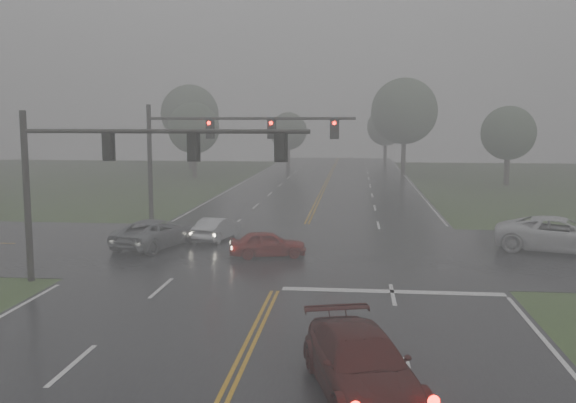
# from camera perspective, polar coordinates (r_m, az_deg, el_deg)

# --- Properties ---
(main_road) EXTENTS (18.00, 160.00, 0.02)m
(main_road) POSITION_cam_1_polar(r_m,az_deg,el_deg) (30.76, 0.23, -5.08)
(main_road) COLOR black
(main_road) RESTS_ON ground
(cross_street) EXTENTS (120.00, 14.00, 0.02)m
(cross_street) POSITION_cam_1_polar(r_m,az_deg,el_deg) (32.70, 0.58, -4.33)
(cross_street) COLOR black
(cross_street) RESTS_ON ground
(stop_bar) EXTENTS (8.50, 0.50, 0.01)m
(stop_bar) POSITION_cam_1_polar(r_m,az_deg,el_deg) (25.21, 9.23, -7.97)
(stop_bar) COLOR silver
(stop_bar) RESTS_ON ground
(sedan_maroon) EXTENTS (3.46, 5.63, 1.52)m
(sedan_maroon) POSITION_cam_1_polar(r_m,az_deg,el_deg) (16.28, 6.46, -16.67)
(sedan_maroon) COLOR #3D0C0B
(sedan_maroon) RESTS_ON ground
(sedan_red) EXTENTS (3.95, 2.29, 1.26)m
(sedan_red) POSITION_cam_1_polar(r_m,az_deg,el_deg) (31.07, -1.81, -4.95)
(sedan_red) COLOR maroon
(sedan_red) RESTS_ON ground
(sedan_silver) EXTENTS (2.11, 3.98, 1.25)m
(sedan_silver) POSITION_cam_1_polar(r_m,az_deg,el_deg) (35.52, -6.32, -3.44)
(sedan_silver) COLOR #B2B5BA
(sedan_silver) RESTS_ON ground
(car_grey) EXTENTS (3.89, 5.75, 1.46)m
(car_grey) POSITION_cam_1_polar(r_m,az_deg,el_deg) (34.07, -11.65, -4.01)
(car_grey) COLOR slate
(car_grey) RESTS_ON ground
(pickup_white) EXTENTS (6.84, 4.69, 1.74)m
(pickup_white) POSITION_cam_1_polar(r_m,az_deg,el_deg) (34.92, 23.02, -4.17)
(pickup_white) COLOR silver
(pickup_white) RESTS_ON ground
(signal_gantry_near) EXTENTS (11.64, 0.30, 6.96)m
(signal_gantry_near) POSITION_cam_1_polar(r_m,az_deg,el_deg) (26.43, -15.57, 3.27)
(signal_gantry_near) COLOR black
(signal_gantry_near) RESTS_ON ground
(signal_gantry_far) EXTENTS (13.36, 0.38, 7.54)m
(signal_gantry_far) POSITION_cam_1_polar(r_m,az_deg,el_deg) (41.27, -6.77, 5.46)
(signal_gantry_far) COLOR black
(signal_gantry_far) RESTS_ON ground
(tree_nw_a) EXTENTS (5.79, 5.79, 8.51)m
(tree_nw_a) POSITION_cam_1_polar(r_m,az_deg,el_deg) (73.39, -8.39, 6.47)
(tree_nw_a) COLOR #372D23
(tree_nw_a) RESTS_ON ground
(tree_ne_a) EXTENTS (7.80, 7.80, 11.46)m
(tree_ne_a) POSITION_cam_1_polar(r_m,az_deg,el_deg) (77.26, 10.30, 7.91)
(tree_ne_a) COLOR #372D23
(tree_ne_a) RESTS_ON ground
(tree_n_mid) EXTENTS (5.14, 5.14, 7.55)m
(tree_n_mid) POSITION_cam_1_polar(r_m,az_deg,el_deg) (88.26, 0.02, 6.26)
(tree_n_mid) COLOR #372D23
(tree_n_mid) RESTS_ON ground
(tree_e_near) EXTENTS (5.41, 5.41, 7.95)m
(tree_e_near) POSITION_cam_1_polar(r_m,az_deg,el_deg) (68.09, 18.99, 5.77)
(tree_e_near) COLOR #372D23
(tree_e_near) RESTS_ON ground
(tree_nw_b) EXTENTS (7.57, 7.57, 11.12)m
(tree_nw_b) POSITION_cam_1_polar(r_m,az_deg,el_deg) (85.91, -8.72, 7.72)
(tree_nw_b) COLOR #372D23
(tree_nw_b) RESTS_ON ground
(tree_n_far) EXTENTS (5.60, 5.60, 8.22)m
(tree_n_far) POSITION_cam_1_polar(r_m,az_deg,el_deg) (97.85, 8.68, 6.55)
(tree_n_far) COLOR #372D23
(tree_n_far) RESTS_ON ground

